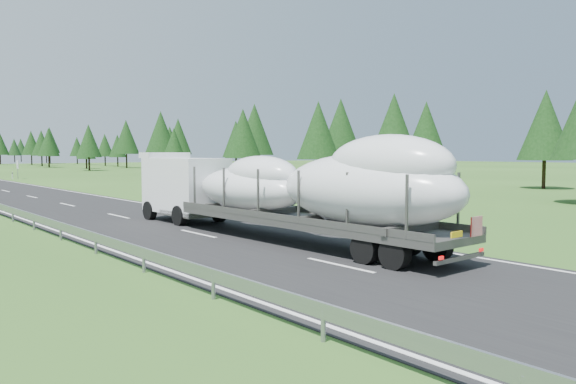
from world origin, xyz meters
TOP-DOWN VIEW (x-y plane):
  - highway_sign at (7.20, 80.00)m, footprint 0.08×0.90m
  - tree_line_right at (39.04, 109.98)m, footprint 27.14×316.07m
  - boat_truck at (1.87, 14.20)m, footprint 3.27×19.71m

SIDE VIEW (x-z plane):
  - highway_sign at x=7.20m, z-range 0.51..3.11m
  - boat_truck at x=1.87m, z-range 0.10..4.33m
  - tree_line_right at x=39.04m, z-range 0.49..13.07m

